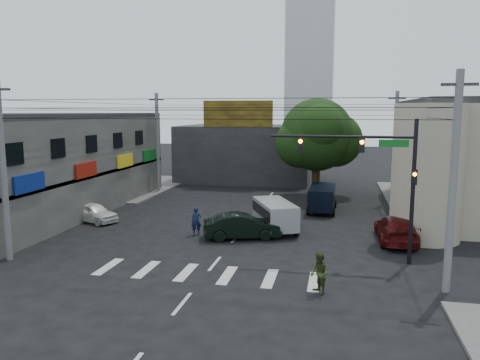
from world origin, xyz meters
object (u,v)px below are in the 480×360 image
(silver_minivan, at_px, (275,216))
(white_compact, at_px, (93,212))
(utility_pole_far_left, at_px, (158,143))
(pedestrian_olive, at_px, (319,273))
(utility_pole_far_right, at_px, (395,147))
(utility_pole_near_right, at_px, (453,184))
(traffic_officer, at_px, (196,221))
(traffic_gantry, at_px, (378,167))
(street_tree, at_px, (317,135))
(navy_van, at_px, (322,199))
(utility_pole_near_left, at_px, (3,171))
(maroon_sedan, at_px, (396,229))
(dark_sedan, at_px, (242,226))

(silver_minivan, bearing_deg, white_compact, 66.07)
(utility_pole_far_left, relative_size, pedestrian_olive, 5.19)
(utility_pole_far_right, xyz_separation_m, silver_minivan, (-8.44, -11.94, -3.65))
(utility_pole_near_right, height_order, pedestrian_olive, utility_pole_near_right)
(utility_pole_near_right, bearing_deg, traffic_officer, 153.01)
(traffic_gantry, distance_m, pedestrian_olive, 6.76)
(street_tree, bearing_deg, navy_van, -82.67)
(utility_pole_near_left, relative_size, utility_pole_near_right, 1.00)
(street_tree, bearing_deg, pedestrian_olive, -86.85)
(pedestrian_olive, bearing_deg, traffic_officer, -167.89)
(traffic_gantry, xyz_separation_m, utility_pole_near_left, (-18.32, -3.50, -0.23))
(white_compact, bearing_deg, silver_minivan, -67.73)
(utility_pole_far_right, relative_size, traffic_officer, 5.38)
(traffic_gantry, xyz_separation_m, traffic_officer, (-10.35, 3.14, -3.97))
(navy_van, bearing_deg, pedestrian_olive, -176.75)
(silver_minivan, height_order, navy_van, navy_van)
(utility_pole_near_right, relative_size, utility_pole_far_right, 1.00)
(utility_pole_far_right, bearing_deg, pedestrian_olive, -103.49)
(utility_pole_far_right, relative_size, maroon_sedan, 1.75)
(dark_sedan, xyz_separation_m, silver_minivan, (1.67, 2.19, 0.19))
(utility_pole_near_left, height_order, dark_sedan, utility_pole_near_left)
(white_compact, xyz_separation_m, traffic_officer, (7.97, -1.86, 0.20))
(street_tree, distance_m, utility_pole_near_right, 22.48)
(street_tree, xyz_separation_m, utility_pole_far_right, (6.50, -1.00, -0.87))
(pedestrian_olive, bearing_deg, utility_pole_far_left, -176.36)
(white_compact, distance_m, pedestrian_olive, 18.58)
(dark_sedan, height_order, traffic_officer, traffic_officer)
(street_tree, xyz_separation_m, utility_pole_near_right, (6.50, -21.50, -0.87))
(street_tree, distance_m, dark_sedan, 16.25)
(dark_sedan, bearing_deg, traffic_officer, 67.20)
(navy_van, distance_m, pedestrian_olive, 16.54)
(street_tree, height_order, maroon_sedan, street_tree)
(navy_van, distance_m, traffic_officer, 11.26)
(street_tree, bearing_deg, utility_pole_far_right, -8.75)
(utility_pole_near_right, relative_size, traffic_officer, 5.38)
(utility_pole_near_left, height_order, navy_van, utility_pole_near_left)
(utility_pole_near_right, relative_size, maroon_sedan, 1.75)
(white_compact, bearing_deg, navy_van, -44.46)
(utility_pole_near_left, bearing_deg, utility_pole_far_right, 44.31)
(traffic_gantry, relative_size, dark_sedan, 1.48)
(maroon_sedan, height_order, silver_minivan, silver_minivan)
(utility_pole_far_right, bearing_deg, utility_pole_near_right, -90.00)
(utility_pole_far_left, xyz_separation_m, traffic_officer, (7.97, -13.86, -3.74))
(navy_van, xyz_separation_m, traffic_officer, (-7.34, -8.54, -0.10))
(utility_pole_near_left, bearing_deg, maroon_sedan, 20.90)
(utility_pole_near_right, xyz_separation_m, maroon_sedan, (-1.19, 7.56, -3.84))
(utility_pole_far_left, height_order, traffic_officer, utility_pole_far_left)
(utility_pole_near_right, xyz_separation_m, pedestrian_olive, (-5.24, -1.35, -3.71))
(white_compact, bearing_deg, traffic_officer, -81.19)
(white_compact, height_order, navy_van, navy_van)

